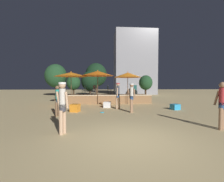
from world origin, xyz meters
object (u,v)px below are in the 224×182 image
(cube_seat_2, at_px, (107,105))
(bistro_chair_0, at_px, (85,89))
(bistro_chair_1, at_px, (94,89))
(background_tree_0, at_px, (74,83))
(background_tree_3, at_px, (56,76))
(background_tree_4, at_px, (90,81))
(frisbee_disc, at_px, (102,112))
(bistro_chair_3, at_px, (109,89))
(cube_seat_0, at_px, (75,108))
(background_tree_1, at_px, (96,75))
(background_tree_2, at_px, (146,83))
(cube_seat_1, at_px, (175,107))
(person_3, at_px, (58,100))
(patio_umbrella_2, at_px, (71,74))
(patio_umbrella_1, at_px, (98,73))
(patio_umbrella_0, at_px, (128,75))
(person_0, at_px, (222,103))
(person_4, at_px, (118,94))
(person_1, at_px, (62,104))
(bistro_chair_2, at_px, (135,89))
(person_2, at_px, (132,96))

(cube_seat_2, xyz_separation_m, bistro_chair_0, (-2.14, 4.00, 1.16))
(bistro_chair_1, xyz_separation_m, background_tree_0, (-3.73, 10.12, 0.80))
(background_tree_3, bearing_deg, background_tree_4, -41.81)
(frisbee_disc, bearing_deg, bistro_chair_3, 83.28)
(cube_seat_0, distance_m, background_tree_1, 16.55)
(background_tree_2, bearing_deg, bistro_chair_0, -138.48)
(cube_seat_1, distance_m, person_3, 7.81)
(bistro_chair_1, bearing_deg, patio_umbrella_2, -29.79)
(patio_umbrella_1, xyz_separation_m, bistro_chair_1, (-0.39, 0.88, -1.41))
(patio_umbrella_0, height_order, bistro_chair_1, patio_umbrella_0)
(patio_umbrella_0, bearing_deg, person_0, -74.99)
(cube_seat_0, xyz_separation_m, background_tree_2, (8.76, 13.48, 1.90))
(cube_seat_0, distance_m, person_4, 3.13)
(cube_seat_2, distance_m, person_1, 6.54)
(cube_seat_2, xyz_separation_m, person_1, (-1.82, -6.23, 0.83))
(patio_umbrella_0, distance_m, background_tree_0, 13.10)
(patio_umbrella_2, bearing_deg, bistro_chair_2, 5.89)
(person_4, bearing_deg, person_1, 84.96)
(cube_seat_2, distance_m, background_tree_2, 13.61)
(cube_seat_2, bearing_deg, background_tree_0, 110.44)
(person_3, relative_size, bistro_chair_2, 1.87)
(patio_umbrella_1, bearing_deg, background_tree_0, 110.51)
(cube_seat_1, relative_size, cube_seat_2, 1.00)
(person_0, distance_m, background_tree_3, 22.98)
(cube_seat_1, distance_m, person_4, 4.12)
(bistro_chair_1, bearing_deg, background_tree_1, -138.04)
(bistro_chair_0, height_order, background_tree_3, background_tree_3)
(person_2, bearing_deg, background_tree_0, 53.00)
(patio_umbrella_0, bearing_deg, cube_seat_0, -138.08)
(background_tree_1, bearing_deg, bistro_chair_0, -94.68)
(bistro_chair_1, height_order, background_tree_4, background_tree_4)
(patio_umbrella_0, distance_m, person_4, 3.44)
(patio_umbrella_1, distance_m, cube_seat_2, 3.41)
(cube_seat_2, xyz_separation_m, background_tree_1, (-1.28, 14.45, 3.31))
(bistro_chair_2, height_order, background_tree_2, background_tree_2)
(patio_umbrella_1, bearing_deg, person_0, -59.35)
(person_1, bearing_deg, cube_seat_1, -28.86)
(bistro_chair_2, xyz_separation_m, background_tree_2, (3.79, 8.83, 0.77))
(bistro_chair_1, height_order, background_tree_3, background_tree_3)
(person_1, bearing_deg, background_tree_2, -0.46)
(bistro_chair_2, distance_m, background_tree_2, 9.64)
(patio_umbrella_1, bearing_deg, cube_seat_2, -69.92)
(patio_umbrella_0, relative_size, cube_seat_2, 4.72)
(patio_umbrella_2, xyz_separation_m, bistro_chair_0, (1.04, 1.70, -1.32))
(background_tree_1, height_order, background_tree_2, background_tree_1)
(bistro_chair_3, bearing_deg, background_tree_3, 31.36)
(person_2, bearing_deg, background_tree_3, 60.97)
(person_0, bearing_deg, background_tree_2, 50.81)
(patio_umbrella_2, height_order, cube_seat_2, patio_umbrella_2)
(bistro_chair_2, bearing_deg, patio_umbrella_0, 21.31)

